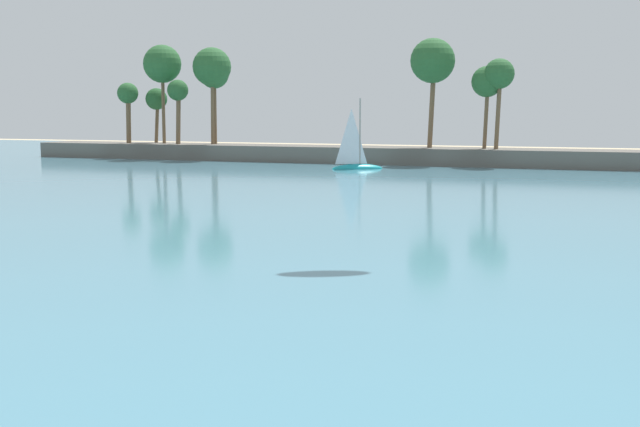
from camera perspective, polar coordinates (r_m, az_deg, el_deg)
sea at (r=63.72m, az=13.33°, el=2.28°), size 220.00×114.77×0.06m
palm_headland at (r=81.01m, az=13.32°, el=6.34°), size 113.47×6.38×13.25m
sailboat_near_shore at (r=75.13m, az=2.66°, el=3.77°), size 5.03×3.91×7.24m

